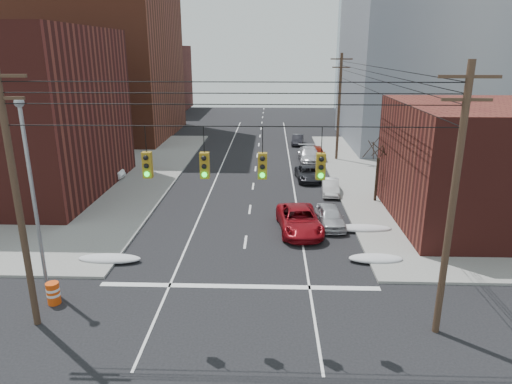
# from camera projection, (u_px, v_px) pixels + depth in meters

# --- Properties ---
(ground) EXTENTS (160.00, 160.00, 0.00)m
(ground) POSITION_uv_depth(u_px,v_px,m) (227.00, 375.00, 16.57)
(ground) COLOR black
(ground) RESTS_ON ground
(building_brick_tall) EXTENTS (24.00, 20.00, 30.00)m
(building_brick_tall) POSITION_uv_depth(u_px,v_px,m) (74.00, 19.00, 58.63)
(building_brick_tall) COLOR brown
(building_brick_tall) RESTS_ON ground
(building_brick_far) EXTENTS (22.00, 18.00, 12.00)m
(building_brick_far) POSITION_uv_depth(u_px,v_px,m) (126.00, 79.00, 86.18)
(building_brick_far) COLOR #521D18
(building_brick_far) RESTS_ON ground
(building_office) EXTENTS (22.00, 20.00, 25.00)m
(building_office) POSITION_uv_depth(u_px,v_px,m) (445.00, 39.00, 54.09)
(building_office) COLOR gray
(building_office) RESTS_ON ground
(building_glass) EXTENTS (20.00, 18.00, 22.00)m
(building_glass) POSITION_uv_depth(u_px,v_px,m) (401.00, 51.00, 79.27)
(building_glass) COLOR gray
(building_glass) RESTS_ON ground
(utility_pole_left) EXTENTS (2.20, 0.28, 11.00)m
(utility_pole_left) POSITION_uv_depth(u_px,v_px,m) (17.00, 196.00, 17.97)
(utility_pole_left) COLOR #473323
(utility_pole_left) RESTS_ON ground
(utility_pole_right) EXTENTS (2.20, 0.28, 11.00)m
(utility_pole_right) POSITION_uv_depth(u_px,v_px,m) (453.00, 201.00, 17.43)
(utility_pole_right) COLOR #473323
(utility_pole_right) RESTS_ON ground
(utility_pole_far) EXTENTS (2.20, 0.28, 11.00)m
(utility_pole_far) POSITION_uv_depth(u_px,v_px,m) (339.00, 106.00, 46.99)
(utility_pole_far) COLOR #473323
(utility_pole_far) RESTS_ON ground
(traffic_signals) EXTENTS (17.00, 0.42, 2.02)m
(traffic_signals) POSITION_uv_depth(u_px,v_px,m) (233.00, 164.00, 17.25)
(traffic_signals) COLOR black
(traffic_signals) RESTS_ON ground
(street_light) EXTENTS (0.44, 0.44, 9.32)m
(street_light) POSITION_uv_depth(u_px,v_px,m) (31.00, 181.00, 20.94)
(street_light) COLOR gray
(street_light) RESTS_ON ground
(bare_tree) EXTENTS (2.09, 2.20, 4.93)m
(bare_tree) POSITION_uv_depth(u_px,v_px,m) (377.00, 173.00, 34.64)
(bare_tree) COLOR black
(bare_tree) RESTS_ON ground
(snow_nw) EXTENTS (3.50, 1.08, 0.42)m
(snow_nw) POSITION_uv_depth(u_px,v_px,m) (110.00, 259.00, 25.32)
(snow_nw) COLOR silver
(snow_nw) RESTS_ON ground
(snow_ne) EXTENTS (3.00, 1.08, 0.42)m
(snow_ne) POSITION_uv_depth(u_px,v_px,m) (376.00, 259.00, 25.33)
(snow_ne) COLOR silver
(snow_ne) RESTS_ON ground
(snow_east_far) EXTENTS (4.00, 1.08, 0.42)m
(snow_east_far) POSITION_uv_depth(u_px,v_px,m) (361.00, 228.00, 29.62)
(snow_east_far) COLOR silver
(snow_east_far) RESTS_ON ground
(red_pickup) EXTENTS (3.07, 5.77, 1.54)m
(red_pickup) POSITION_uv_depth(u_px,v_px,m) (299.00, 220.00, 29.47)
(red_pickup) COLOR maroon
(red_pickup) RESTS_ON ground
(parked_car_a) EXTENTS (1.90, 4.11, 1.36)m
(parked_car_a) POSITION_uv_depth(u_px,v_px,m) (330.00, 217.00, 30.35)
(parked_car_a) COLOR silver
(parked_car_a) RESTS_ON ground
(parked_car_b) EXTENTS (1.58, 3.80, 1.22)m
(parked_car_b) POSITION_uv_depth(u_px,v_px,m) (330.00, 187.00, 37.15)
(parked_car_b) COLOR silver
(parked_car_b) RESTS_ON ground
(parked_car_c) EXTENTS (2.35, 4.55, 1.23)m
(parked_car_c) POSITION_uv_depth(u_px,v_px,m) (308.00, 174.00, 41.05)
(parked_car_c) COLOR black
(parked_car_c) RESTS_ON ground
(parked_car_d) EXTENTS (2.34, 5.37, 1.54)m
(parked_car_d) POSITION_uv_depth(u_px,v_px,m) (309.00, 155.00, 47.57)
(parked_car_d) COLOR silver
(parked_car_d) RESTS_ON ground
(parked_car_e) EXTENTS (1.88, 4.30, 1.44)m
(parked_car_e) POSITION_uv_depth(u_px,v_px,m) (317.00, 153.00, 48.77)
(parked_car_e) COLOR maroon
(parked_car_e) RESTS_ON ground
(parked_car_f) EXTENTS (1.71, 3.85, 1.23)m
(parked_car_f) POSITION_uv_depth(u_px,v_px,m) (298.00, 140.00, 56.48)
(parked_car_f) COLOR black
(parked_car_f) RESTS_ON ground
(lot_car_a) EXTENTS (3.96, 1.55, 1.29)m
(lot_car_a) POSITION_uv_depth(u_px,v_px,m) (102.00, 172.00, 40.97)
(lot_car_a) COLOR white
(lot_car_a) RESTS_ON sidewalk_nw
(lot_car_b) EXTENTS (5.27, 3.71, 1.34)m
(lot_car_b) POSITION_uv_depth(u_px,v_px,m) (105.00, 159.00, 45.55)
(lot_car_b) COLOR silver
(lot_car_b) RESTS_ON sidewalk_nw
(lot_car_c) EXTENTS (5.31, 3.41, 1.43)m
(lot_car_c) POSITION_uv_depth(u_px,v_px,m) (68.00, 169.00, 41.50)
(lot_car_c) COLOR black
(lot_car_c) RESTS_ON sidewalk_nw
(lot_car_d) EXTENTS (4.33, 3.03, 1.37)m
(lot_car_d) POSITION_uv_depth(u_px,v_px,m) (46.00, 169.00, 41.75)
(lot_car_d) COLOR #ABACB0
(lot_car_d) RESTS_ON sidewalk_nw
(construction_barrel) EXTENTS (0.71, 0.71, 1.06)m
(construction_barrel) POSITION_uv_depth(u_px,v_px,m) (53.00, 293.00, 21.09)
(construction_barrel) COLOR #DD450B
(construction_barrel) RESTS_ON ground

